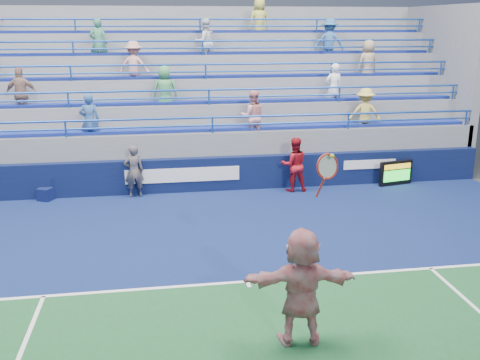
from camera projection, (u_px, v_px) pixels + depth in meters
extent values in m
plane|color=#333538|center=(247.00, 282.00, 11.18)|extent=(120.00, 120.00, 0.00)
cube|color=#0E2249|center=(233.00, 241.00, 13.26)|extent=(18.00, 8.40, 0.02)
cube|color=white|center=(247.00, 281.00, 11.18)|extent=(11.00, 0.10, 0.01)
cube|color=white|center=(248.00, 284.00, 11.08)|extent=(0.08, 0.30, 0.01)
cube|color=#091235|center=(214.00, 174.00, 17.19)|extent=(18.00, 0.30, 1.10)
cube|color=white|center=(183.00, 175.00, 16.87)|extent=(3.60, 0.02, 0.45)
cube|color=white|center=(370.00, 164.00, 17.76)|extent=(1.80, 0.02, 0.30)
cube|color=slate|center=(205.00, 153.00, 19.98)|extent=(18.00, 5.60, 1.10)
cube|color=slate|center=(205.00, 143.00, 19.88)|extent=(18.00, 5.60, 1.85)
cube|color=#162999|center=(211.00, 129.00, 17.37)|extent=(17.40, 0.45, 0.10)
cylinder|color=#1D479F|center=(212.00, 117.00, 16.87)|extent=(18.00, 0.07, 0.07)
cube|color=slate|center=(204.00, 130.00, 20.24)|extent=(18.00, 4.60, 2.60)
cube|color=#162999|center=(208.00, 102.00, 18.11)|extent=(17.40, 0.45, 0.10)
cylinder|color=#1D479F|center=(209.00, 90.00, 17.60)|extent=(18.00, 0.07, 0.07)
cube|color=slate|center=(202.00, 118.00, 20.61)|extent=(18.00, 3.60, 3.35)
cube|color=#162999|center=(205.00, 76.00, 18.84)|extent=(17.40, 0.45, 0.10)
cylinder|color=#1D479F|center=(206.00, 64.00, 18.34)|extent=(18.00, 0.07, 0.07)
cube|color=slate|center=(201.00, 107.00, 20.98)|extent=(18.00, 2.60, 4.10)
cube|color=#162999|center=(202.00, 53.00, 19.58)|extent=(17.40, 0.45, 0.10)
cylinder|color=#1D479F|center=(203.00, 41.00, 19.07)|extent=(18.00, 0.07, 0.07)
cube|color=slate|center=(200.00, 96.00, 21.35)|extent=(18.00, 1.60, 4.85)
cube|color=#162999|center=(199.00, 32.00, 20.31)|extent=(17.40, 0.45, 0.10)
cylinder|color=#1D479F|center=(200.00, 19.00, 19.81)|extent=(18.00, 0.07, 0.07)
imported|color=#2B4F83|center=(90.00, 121.00, 16.70)|extent=(0.62, 0.41, 1.70)
imported|color=white|center=(334.00, 88.00, 18.65)|extent=(0.67, 0.48, 1.70)
imported|color=#CDC44F|center=(259.00, 21.00, 20.55)|extent=(0.94, 0.72, 1.70)
imported|color=#33659B|center=(329.00, 42.00, 20.18)|extent=(1.24, 0.93, 1.70)
imported|color=white|center=(205.00, 42.00, 19.49)|extent=(0.98, 0.86, 1.70)
imported|color=#947063|center=(22.00, 94.00, 17.12)|extent=(1.01, 0.44, 1.70)
imported|color=#D7BC53|center=(365.00, 113.00, 18.03)|extent=(1.22, 0.88, 1.70)
imported|color=#449657|center=(165.00, 91.00, 17.79)|extent=(0.83, 0.55, 1.70)
imported|color=#387C5A|center=(99.00, 43.00, 18.93)|extent=(0.63, 0.42, 1.70)
imported|color=pink|center=(253.00, 116.00, 17.47)|extent=(0.86, 0.69, 1.70)
imported|color=tan|center=(368.00, 64.00, 19.62)|extent=(0.94, 0.73, 1.70)
imported|color=#D6928B|center=(134.00, 66.00, 18.38)|extent=(1.22, 0.88, 1.70)
cube|color=black|center=(396.00, 173.00, 17.76)|extent=(1.20, 0.37, 0.83)
cube|color=gold|center=(397.00, 167.00, 17.62)|extent=(1.02, 0.02, 0.17)
cube|color=#19E533|center=(396.00, 176.00, 17.71)|extent=(1.02, 0.02, 0.37)
cube|color=#0D1642|center=(46.00, 194.00, 16.29)|extent=(0.53, 0.53, 0.40)
cube|color=#0D1642|center=(46.00, 181.00, 16.35)|extent=(0.38, 0.21, 0.31)
imported|color=silver|center=(301.00, 287.00, 8.83)|extent=(1.95, 0.76, 2.05)
torus|color=#AE2415|center=(327.00, 166.00, 8.30)|extent=(0.43, 0.24, 0.42)
cylinder|color=#AE2415|center=(320.00, 188.00, 8.38)|extent=(0.09, 0.23, 0.37)
sphere|color=#BED732|center=(332.00, 156.00, 8.21)|extent=(0.07, 0.07, 0.07)
imported|color=#141B37|center=(134.00, 171.00, 16.44)|extent=(0.67, 0.51, 1.66)
imported|color=#A3121C|center=(294.00, 165.00, 17.02)|extent=(0.87, 0.69, 1.76)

